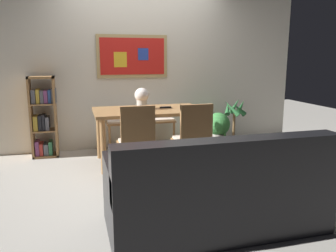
{
  "coord_description": "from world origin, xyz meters",
  "views": [
    {
      "loc": [
        -1.03,
        -4.07,
        1.43
      ],
      "look_at": [
        -0.02,
        -0.37,
        0.65
      ],
      "focal_mm": 36.39,
      "sensor_mm": 36.0,
      "label": 1
    }
  ],
  "objects": [
    {
      "name": "dining_table",
      "position": [
        -0.08,
        0.39,
        0.64
      ],
      "size": [
        1.47,
        0.86,
        0.74
      ],
      "color": "#9E7042",
      "rests_on": "ground_plane"
    },
    {
      "name": "dining_chair_far_left",
      "position": [
        -0.4,
        1.17,
        0.54
      ],
      "size": [
        0.4,
        0.41,
        0.91
      ],
      "color": "#9E7042",
      "rests_on": "ground_plane"
    },
    {
      "name": "potted_ivy",
      "position": [
        1.19,
        0.93,
        0.3
      ],
      "size": [
        0.38,
        0.38,
        0.57
      ],
      "color": "#B2ADA3",
      "rests_on": "ground_plane"
    },
    {
      "name": "wall_back_with_painting",
      "position": [
        -0.0,
        1.3,
        1.3
      ],
      "size": [
        5.2,
        0.14,
        2.6
      ],
      "color": "silver",
      "rests_on": "ground_plane"
    },
    {
      "name": "potted_palm",
      "position": [
        1.3,
        0.6,
        0.36
      ],
      "size": [
        0.36,
        0.38,
        0.81
      ],
      "color": "brown",
      "rests_on": "ground_plane"
    },
    {
      "name": "dining_chair_near_right",
      "position": [
        0.28,
        -0.42,
        0.54
      ],
      "size": [
        0.4,
        0.41,
        0.91
      ],
      "color": "#9E7042",
      "rests_on": "ground_plane"
    },
    {
      "name": "flower_vase",
      "position": [
        -0.17,
        0.42,
        0.9
      ],
      "size": [
        0.21,
        0.2,
        0.29
      ],
      "color": "beige",
      "rests_on": "dining_table"
    },
    {
      "name": "tv_remote",
      "position": [
        0.17,
        0.44,
        0.75
      ],
      "size": [
        0.16,
        0.06,
        0.02
      ],
      "color": "black",
      "rests_on": "dining_table"
    },
    {
      "name": "ground_plane",
      "position": [
        0.0,
        0.0,
        0.0
      ],
      "size": [
        12.0,
        12.0,
        0.0
      ],
      "primitive_type": "plane",
      "color": "#B7B2A8"
    },
    {
      "name": "bookshelf",
      "position": [
        -1.49,
        1.05,
        0.57
      ],
      "size": [
        0.37,
        0.28,
        1.16
      ],
      "color": "#9E7042",
      "rests_on": "ground_plane"
    },
    {
      "name": "dining_chair_far_right",
      "position": [
        0.27,
        1.18,
        0.54
      ],
      "size": [
        0.4,
        0.41,
        0.91
      ],
      "color": "#9E7042",
      "rests_on": "ground_plane"
    },
    {
      "name": "dining_chair_near_left",
      "position": [
        -0.39,
        -0.37,
        0.54
      ],
      "size": [
        0.4,
        0.41,
        0.91
      ],
      "color": "#9E7042",
      "rests_on": "ground_plane"
    },
    {
      "name": "leather_couch",
      "position": [
        0.07,
        -1.6,
        0.31
      ],
      "size": [
        1.8,
        0.84,
        0.84
      ],
      "color": "black",
      "rests_on": "ground_plane"
    }
  ]
}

